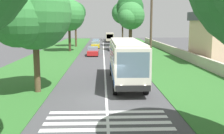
{
  "coord_description": "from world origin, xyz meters",
  "views": [
    {
      "loc": [
        -18.46,
        0.27,
        5.22
      ],
      "look_at": [
        3.84,
        -0.54,
        1.6
      ],
      "focal_mm": 43.44,
      "sensor_mm": 36.0,
      "label": 1
    }
  ],
  "objects_px": {
    "trailing_car_0": "(93,51)",
    "roadside_tree_left_0": "(75,13)",
    "coach_bus": "(126,59)",
    "trailing_car_1": "(114,47)",
    "trailing_minibus_0": "(110,36)",
    "utility_pole": "(151,29)",
    "trailing_car_2": "(95,45)",
    "roadside_tree_right_1": "(130,17)",
    "trailing_car_3": "(96,42)",
    "roadside_tree_left_1": "(32,15)",
    "roadside_tree_left_3": "(68,16)",
    "roadside_tree_right_0": "(122,14)",
    "roadside_tree_right_2": "(129,9)"
  },
  "relations": [
    {
      "from": "roadside_tree_right_0",
      "to": "utility_pole",
      "type": "distance_m",
      "value": 52.53
    },
    {
      "from": "trailing_car_0",
      "to": "roadside_tree_right_1",
      "type": "xyz_separation_m",
      "value": [
        7.62,
        -6.83,
        5.76
      ]
    },
    {
      "from": "trailing_car_1",
      "to": "trailing_minibus_0",
      "type": "relative_size",
      "value": 0.72
    },
    {
      "from": "roadside_tree_right_2",
      "to": "roadside_tree_left_0",
      "type": "bearing_deg",
      "value": 90.92
    },
    {
      "from": "utility_pole",
      "to": "trailing_car_2",
      "type": "bearing_deg",
      "value": 12.93
    },
    {
      "from": "coach_bus",
      "to": "trailing_minibus_0",
      "type": "distance_m",
      "value": 52.48
    },
    {
      "from": "coach_bus",
      "to": "roadside_tree_left_1",
      "type": "bearing_deg",
      "value": 112.43
    },
    {
      "from": "trailing_car_0",
      "to": "trailing_car_1",
      "type": "relative_size",
      "value": 1.0
    },
    {
      "from": "trailing_car_0",
      "to": "trailing_car_2",
      "type": "distance_m",
      "value": 13.65
    },
    {
      "from": "roadside_tree_left_0",
      "to": "utility_pole",
      "type": "distance_m",
      "value": 34.17
    },
    {
      "from": "trailing_car_3",
      "to": "trailing_minibus_0",
      "type": "relative_size",
      "value": 0.72
    },
    {
      "from": "trailing_minibus_0",
      "to": "utility_pole",
      "type": "bearing_deg",
      "value": -176.22
    },
    {
      "from": "coach_bus",
      "to": "trailing_car_2",
      "type": "height_order",
      "value": "coach_bus"
    },
    {
      "from": "utility_pole",
      "to": "trailing_car_0",
      "type": "bearing_deg",
      "value": 23.84
    },
    {
      "from": "trailing_minibus_0",
      "to": "roadside_tree_left_1",
      "type": "height_order",
      "value": "roadside_tree_left_1"
    },
    {
      "from": "coach_bus",
      "to": "trailing_minibus_0",
      "type": "height_order",
      "value": "coach_bus"
    },
    {
      "from": "trailing_car_2",
      "to": "roadside_tree_right_0",
      "type": "height_order",
      "value": "roadside_tree_right_0"
    },
    {
      "from": "trailing_car_0",
      "to": "roadside_tree_left_3",
      "type": "bearing_deg",
      "value": 34.93
    },
    {
      "from": "trailing_car_1",
      "to": "roadside_tree_right_0",
      "type": "height_order",
      "value": "roadside_tree_right_0"
    },
    {
      "from": "coach_bus",
      "to": "trailing_car_3",
      "type": "relative_size",
      "value": 2.6
    },
    {
      "from": "coach_bus",
      "to": "trailing_car_1",
      "type": "distance_m",
      "value": 28.83
    },
    {
      "from": "roadside_tree_left_3",
      "to": "roadside_tree_right_0",
      "type": "xyz_separation_m",
      "value": [
        30.58,
        -12.11,
        1.45
      ]
    },
    {
      "from": "coach_bus",
      "to": "roadside_tree_left_3",
      "type": "height_order",
      "value": "roadside_tree_left_3"
    },
    {
      "from": "roadside_tree_left_0",
      "to": "roadside_tree_right_1",
      "type": "distance_m",
      "value": 14.73
    },
    {
      "from": "trailing_minibus_0",
      "to": "coach_bus",
      "type": "bearing_deg",
      "value": 179.98
    },
    {
      "from": "roadside_tree_left_3",
      "to": "trailing_minibus_0",
      "type": "bearing_deg",
      "value": -18.18
    },
    {
      "from": "trailing_car_3",
      "to": "roadside_tree_right_0",
      "type": "bearing_deg",
      "value": -26.88
    },
    {
      "from": "trailing_minibus_0",
      "to": "roadside_tree_left_1",
      "type": "bearing_deg",
      "value": 172.58
    },
    {
      "from": "trailing_minibus_0",
      "to": "utility_pole",
      "type": "height_order",
      "value": "utility_pole"
    },
    {
      "from": "coach_bus",
      "to": "roadside_tree_right_2",
      "type": "bearing_deg",
      "value": -6.03
    },
    {
      "from": "trailing_car_0",
      "to": "roadside_tree_left_0",
      "type": "xyz_separation_m",
      "value": [
        17.0,
        4.49,
        6.74
      ]
    },
    {
      "from": "trailing_car_3",
      "to": "roadside_tree_left_0",
      "type": "xyz_separation_m",
      "value": [
        -5.56,
        4.48,
        6.74
      ]
    },
    {
      "from": "trailing_car_0",
      "to": "trailing_car_1",
      "type": "height_order",
      "value": "same"
    },
    {
      "from": "trailing_minibus_0",
      "to": "roadside_tree_left_1",
      "type": "xyz_separation_m",
      "value": [
        -55.45,
        7.22,
        4.24
      ]
    },
    {
      "from": "roadside_tree_left_0",
      "to": "roadside_tree_left_1",
      "type": "height_order",
      "value": "roadside_tree_left_0"
    },
    {
      "from": "trailing_car_0",
      "to": "trailing_car_3",
      "type": "xyz_separation_m",
      "value": [
        22.55,
        0.0,
        0.0
      ]
    },
    {
      "from": "coach_bus",
      "to": "roadside_tree_right_1",
      "type": "bearing_deg",
      "value": -6.55
    },
    {
      "from": "roadside_tree_right_1",
      "to": "roadside_tree_right_2",
      "type": "bearing_deg",
      "value": -4.48
    },
    {
      "from": "roadside_tree_right_0",
      "to": "roadside_tree_right_2",
      "type": "bearing_deg",
      "value": -179.63
    },
    {
      "from": "roadside_tree_right_0",
      "to": "utility_pole",
      "type": "relative_size",
      "value": 1.29
    },
    {
      "from": "trailing_car_3",
      "to": "roadside_tree_left_3",
      "type": "distance_m",
      "value": 17.55
    },
    {
      "from": "trailing_car_3",
      "to": "trailing_car_1",
      "type": "bearing_deg",
      "value": -165.36
    },
    {
      "from": "trailing_car_0",
      "to": "roadside_tree_left_0",
      "type": "relative_size",
      "value": 0.44
    },
    {
      "from": "roadside_tree_left_3",
      "to": "utility_pole",
      "type": "bearing_deg",
      "value": -152.51
    },
    {
      "from": "roadside_tree_right_2",
      "to": "utility_pole",
      "type": "distance_m",
      "value": 32.59
    },
    {
      "from": "trailing_car_1",
      "to": "roadside_tree_left_0",
      "type": "distance_m",
      "value": 13.86
    },
    {
      "from": "trailing_minibus_0",
      "to": "utility_pole",
      "type": "xyz_separation_m",
      "value": [
        -46.99,
        -3.11,
        3.06
      ]
    },
    {
      "from": "trailing_car_0",
      "to": "roadside_tree_right_2",
      "type": "bearing_deg",
      "value": -23.78
    },
    {
      "from": "roadside_tree_left_1",
      "to": "trailing_minibus_0",
      "type": "bearing_deg",
      "value": -7.42
    },
    {
      "from": "roadside_tree_right_0",
      "to": "roadside_tree_right_1",
      "type": "bearing_deg",
      "value": 178.8
    }
  ]
}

